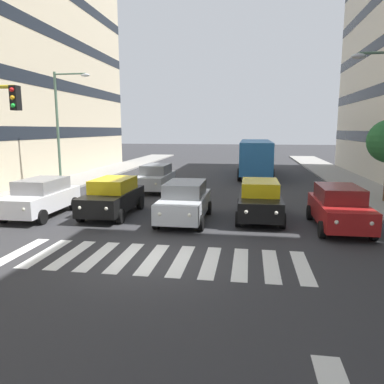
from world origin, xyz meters
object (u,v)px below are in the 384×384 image
at_px(car_0, 339,207).
at_px(car_row2_0, 156,177).
at_px(car_4, 41,197).
at_px(car_3, 113,196).
at_px(bus_behind_traffic, 255,154).
at_px(car_2, 185,201).
at_px(street_lamp_right, 62,120).
at_px(car_1, 260,200).

xyz_separation_m(car_0, car_row2_0, (9.63, -7.90, 0.00)).
xyz_separation_m(car_0, car_4, (13.14, -0.24, 0.00)).
height_order(car_0, car_3, same).
bearing_deg(bus_behind_traffic, car_3, 67.38).
bearing_deg(bus_behind_traffic, car_2, 79.12).
relative_size(car_0, car_2, 1.00).
height_order(car_2, street_lamp_right, street_lamp_right).
bearing_deg(bus_behind_traffic, car_row2_0, 54.87).
bearing_deg(car_row2_0, car_4, 65.40).
bearing_deg(car_4, car_0, 178.94).
xyz_separation_m(car_0, bus_behind_traffic, (3.12, -17.15, 0.97)).
relative_size(car_row2_0, bus_behind_traffic, 0.42).
relative_size(car_0, bus_behind_traffic, 0.42).
distance_m(car_2, car_4, 6.77).
xyz_separation_m(car_3, street_lamp_right, (5.48, -6.02, 3.69)).
xyz_separation_m(bus_behind_traffic, street_lamp_right, (12.25, 10.25, 2.71)).
relative_size(car_2, car_3, 1.00).
distance_m(car_1, car_4, 10.05).
bearing_deg(car_row2_0, car_0, 140.63).
height_order(car_3, car_row2_0, same).
relative_size(car_0, car_3, 1.00).
distance_m(car_0, street_lamp_right, 17.26).
relative_size(car_1, car_3, 1.00).
xyz_separation_m(car_row2_0, bus_behind_traffic, (-6.51, -9.25, 0.97)).
relative_size(car_row2_0, street_lamp_right, 0.60).
bearing_deg(car_2, street_lamp_right, -36.38).
relative_size(car_2, car_row2_0, 1.00).
bearing_deg(car_0, car_1, -20.28).
height_order(car_1, car_2, same).
height_order(car_1, street_lamp_right, street_lamp_right).
height_order(car_1, car_row2_0, same).
height_order(car_4, street_lamp_right, street_lamp_right).
bearing_deg(car_3, car_row2_0, -92.19).
distance_m(car_3, bus_behind_traffic, 17.64).
relative_size(car_0, street_lamp_right, 0.60).
bearing_deg(car_1, car_3, 2.25).
relative_size(car_0, car_4, 1.00).
height_order(car_0, car_1, same).
height_order(car_row2_0, bus_behind_traffic, bus_behind_traffic).
bearing_deg(car_4, car_1, -174.81).
relative_size(car_1, bus_behind_traffic, 0.42).
distance_m(car_1, street_lamp_right, 14.03).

